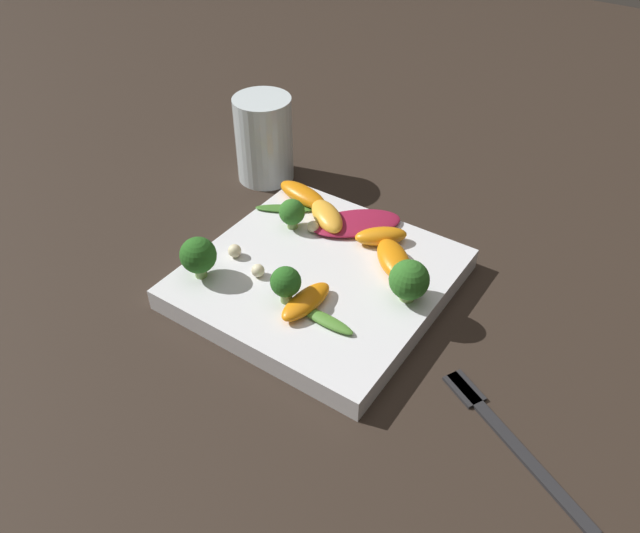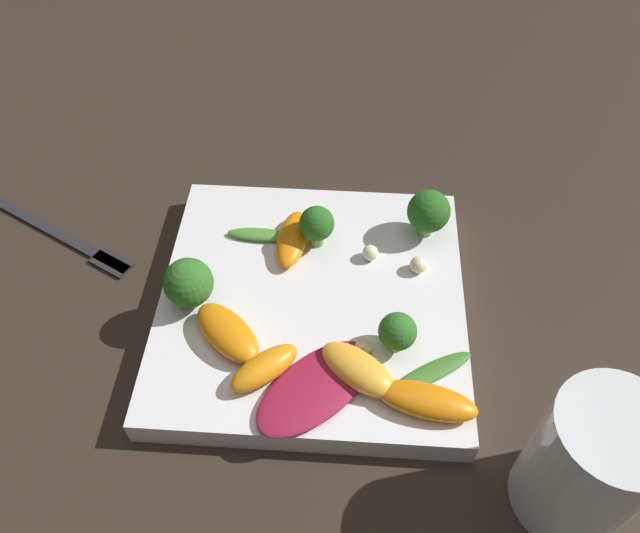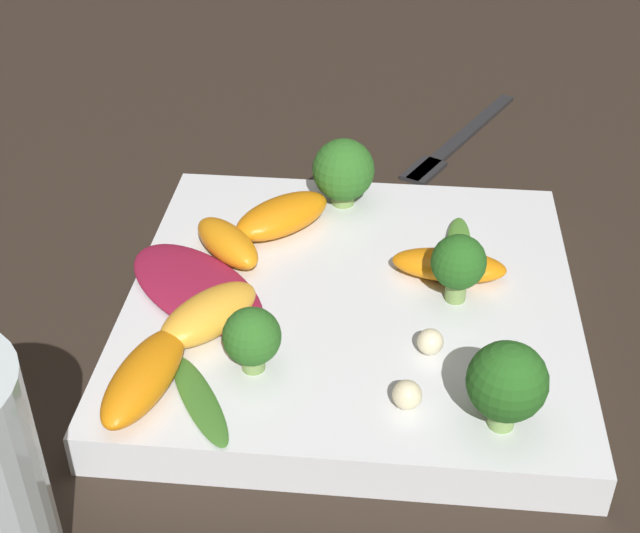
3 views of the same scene
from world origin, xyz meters
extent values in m
plane|color=#2D231C|center=(0.00, 0.00, 0.00)|extent=(2.40, 2.40, 0.00)
cube|color=white|center=(0.00, 0.00, 0.01)|extent=(0.26, 0.26, 0.03)
cylinder|color=silver|center=(-0.19, 0.15, 0.06)|extent=(0.08, 0.08, 0.12)
cube|color=#262628|center=(0.25, -0.08, 0.00)|extent=(0.16, 0.09, 0.01)
cube|color=#262628|center=(0.19, -0.04, 0.00)|extent=(0.04, 0.04, 0.01)
ellipsoid|color=maroon|center=(-0.01, 0.09, 0.03)|extent=(0.11, 0.11, 0.01)
ellipsoid|color=orange|center=(0.06, 0.05, 0.04)|extent=(0.07, 0.07, 0.02)
ellipsoid|color=orange|center=(0.03, 0.08, 0.03)|extent=(0.06, 0.06, 0.02)
ellipsoid|color=orange|center=(0.02, -0.06, 0.03)|extent=(0.03, 0.07, 0.02)
ellipsoid|color=orange|center=(-0.09, 0.10, 0.03)|extent=(0.08, 0.04, 0.02)
ellipsoid|color=#FCAD33|center=(-0.04, 0.08, 0.04)|extent=(0.07, 0.06, 0.02)
cylinder|color=#7A9E51|center=(-0.07, 0.05, 0.03)|extent=(0.01, 0.01, 0.01)
sphere|color=#2D6B23|center=(-0.07, 0.05, 0.05)|extent=(0.03, 0.03, 0.03)
cylinder|color=#7A9E51|center=(0.10, 0.01, 0.03)|extent=(0.02, 0.02, 0.01)
sphere|color=#2D6B23|center=(0.10, 0.01, 0.05)|extent=(0.04, 0.04, 0.04)
cylinder|color=#84AD5B|center=(-0.10, -0.08, 0.03)|extent=(0.01, 0.01, 0.02)
sphere|color=#26601E|center=(-0.10, -0.08, 0.05)|extent=(0.04, 0.04, 0.04)
cylinder|color=#7A9E51|center=(0.00, -0.06, 0.03)|extent=(0.01, 0.01, 0.02)
sphere|color=#26601E|center=(0.00, -0.06, 0.05)|extent=(0.03, 0.03, 0.03)
ellipsoid|color=#3D7528|center=(-0.10, 0.07, 0.03)|extent=(0.07, 0.05, 0.00)
ellipsoid|color=#518E33|center=(0.05, -0.06, 0.03)|extent=(0.06, 0.02, 0.01)
sphere|color=beige|center=(-0.05, -0.04, 0.03)|extent=(0.01, 0.01, 0.01)
sphere|color=beige|center=(-0.04, 0.05, 0.03)|extent=(0.01, 0.01, 0.01)
sphere|color=beige|center=(-0.09, -0.03, 0.03)|extent=(0.01, 0.01, 0.01)
camera|label=1|loc=(0.29, -0.43, 0.46)|focal=35.00mm
camera|label=2|loc=(-0.03, 0.32, 0.45)|focal=35.00mm
camera|label=3|loc=(-0.41, -0.02, 0.34)|focal=50.00mm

